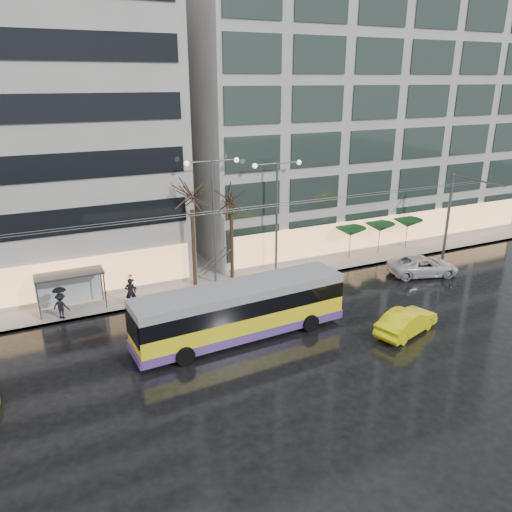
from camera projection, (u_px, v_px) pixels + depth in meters
ground at (252, 361)px, 26.81m from camera, size 140.00×140.00×0.00m
sidewalk at (201, 269)px, 39.52m from camera, size 80.00×10.00×0.15m
kerb at (224, 292)px, 35.30m from camera, size 80.00×0.10×0.15m
building_right at (352, 98)px, 46.37m from camera, size 32.00×14.00×25.00m
trolleybus at (241, 312)px, 28.79m from camera, size 12.79×5.13×5.87m
catenary at (215, 242)px, 32.55m from camera, size 42.24×5.12×7.00m
bus_shelter at (64, 283)px, 31.90m from camera, size 4.20×1.60×2.51m
street_lamp_near at (213, 205)px, 34.80m from camera, size 3.96×0.36×9.03m
street_lamp_far at (277, 202)px, 36.90m from camera, size 3.96×0.36×8.53m
tree_a at (191, 191)px, 34.00m from camera, size 3.20×3.20×8.40m
tree_b at (231, 196)px, 35.61m from camera, size 3.20×3.20×7.70m
parasol_a at (351, 232)px, 40.97m from camera, size 2.50×2.50×2.65m
parasol_b at (380, 227)px, 42.18m from camera, size 2.50×2.50×2.65m
parasol_c at (408, 223)px, 43.38m from camera, size 2.50×2.50×2.65m
taxi_b at (407, 322)px, 29.51m from camera, size 4.83×2.89×1.50m
sedan_silver at (423, 266)px, 38.30m from camera, size 5.74×3.85×1.46m
pedestrian_a at (130, 286)px, 32.51m from camera, size 1.16×1.17×2.19m
pedestrian_b at (130, 278)px, 35.22m from camera, size 0.86×0.69×1.71m
pedestrian_c at (61, 302)px, 30.88m from camera, size 1.25×1.14×2.11m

